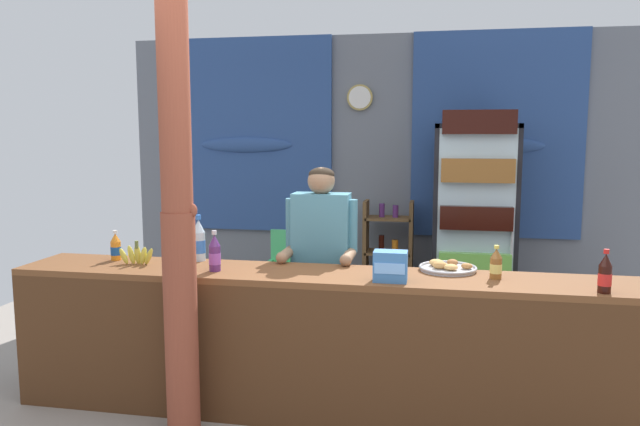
% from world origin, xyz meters
% --- Properties ---
extents(ground_plane, '(7.67, 7.67, 0.00)m').
position_xyz_m(ground_plane, '(0.00, 1.18, 0.00)').
color(ground_plane, gray).
extents(back_wall_curtained, '(5.23, 0.22, 2.74)m').
position_xyz_m(back_wall_curtained, '(-0.03, 3.00, 1.43)').
color(back_wall_curtained, slate).
rests_on(back_wall_curtained, ground).
extents(stall_counter, '(3.95, 0.53, 0.91)m').
position_xyz_m(stall_counter, '(-0.14, 0.34, 0.57)').
color(stall_counter, brown).
rests_on(stall_counter, ground).
extents(timber_post, '(0.21, 0.19, 2.66)m').
position_xyz_m(timber_post, '(-0.89, 0.03, 1.27)').
color(timber_post, brown).
rests_on(timber_post, ground).
extents(drink_fridge, '(0.72, 0.74, 1.96)m').
position_xyz_m(drink_fridge, '(0.88, 2.37, 1.08)').
color(drink_fridge, black).
rests_on(drink_fridge, ground).
extents(bottle_shelf_rack, '(0.48, 0.28, 1.12)m').
position_xyz_m(bottle_shelf_rack, '(0.10, 2.67, 0.58)').
color(bottle_shelf_rack, brown).
rests_on(bottle_shelf_rack, ground).
extents(plastic_lawn_chair, '(0.44, 0.44, 0.86)m').
position_xyz_m(plastic_lawn_chair, '(-0.78, 2.24, 0.49)').
color(plastic_lawn_chair, '#4CC675').
rests_on(plastic_lawn_chair, ground).
extents(shopkeeper, '(0.51, 0.42, 1.54)m').
position_xyz_m(shopkeeper, '(-0.24, 0.94, 0.96)').
color(shopkeeper, '#28282D').
rests_on(shopkeeper, ground).
extents(soda_bottle_water, '(0.09, 0.09, 0.31)m').
position_xyz_m(soda_bottle_water, '(-1.03, 0.66, 1.04)').
color(soda_bottle_water, silver).
rests_on(soda_bottle_water, stall_counter).
extents(soda_bottle_iced_tea, '(0.07, 0.07, 0.20)m').
position_xyz_m(soda_bottle_iced_tea, '(0.90, 0.50, 1.00)').
color(soda_bottle_iced_tea, brown).
rests_on(soda_bottle_iced_tea, stall_counter).
extents(soda_bottle_cola, '(0.07, 0.07, 0.24)m').
position_xyz_m(soda_bottle_cola, '(1.45, 0.28, 1.01)').
color(soda_bottle_cola, black).
rests_on(soda_bottle_cola, stall_counter).
extents(soda_bottle_orange_soda, '(0.07, 0.07, 0.21)m').
position_xyz_m(soda_bottle_orange_soda, '(-1.59, 0.57, 1.00)').
color(soda_bottle_orange_soda, orange).
rests_on(soda_bottle_orange_soda, stall_counter).
extents(soda_bottle_grape_soda, '(0.07, 0.07, 0.26)m').
position_xyz_m(soda_bottle_grape_soda, '(-0.81, 0.38, 1.02)').
color(soda_bottle_grape_soda, '#56286B').
rests_on(soda_bottle_grape_soda, stall_counter).
extents(snack_box_biscuit, '(0.20, 0.13, 0.18)m').
position_xyz_m(snack_box_biscuit, '(0.29, 0.32, 1.00)').
color(snack_box_biscuit, '#3D75B7').
rests_on(snack_box_biscuit, stall_counter).
extents(pastry_tray, '(0.36, 0.36, 0.06)m').
position_xyz_m(pastry_tray, '(0.63, 0.67, 0.93)').
color(pastry_tray, '#BCBCC1').
rests_on(pastry_tray, stall_counter).
extents(banana_bunch, '(0.26, 0.06, 0.16)m').
position_xyz_m(banana_bunch, '(-1.39, 0.48, 0.97)').
color(banana_bunch, '#DBCC42').
rests_on(banana_bunch, stall_counter).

